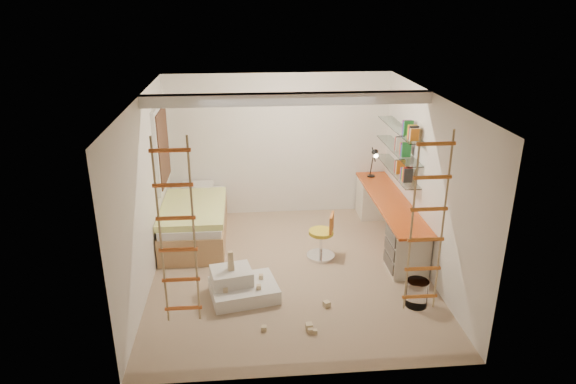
{
  "coord_description": "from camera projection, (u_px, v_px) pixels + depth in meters",
  "views": [
    {
      "loc": [
        -0.61,
        -6.69,
        3.88
      ],
      "look_at": [
        0.0,
        0.3,
        1.15
      ],
      "focal_mm": 32.0,
      "sensor_mm": 36.0,
      "label": 1
    }
  ],
  "objects": [
    {
      "name": "waste_bin",
      "position": [
        417.0,
        293.0,
        6.76
      ],
      "size": [
        0.29,
        0.29,
        0.37
      ],
      "primitive_type": "cylinder",
      "color": "white",
      "rests_on": "floor"
    },
    {
      "name": "window_frame",
      "position": [
        161.0,
        146.0,
        8.34
      ],
      "size": [
        0.06,
        1.15,
        1.35
      ],
      "primitive_type": "cube",
      "color": "white",
      "rests_on": "wall_left"
    },
    {
      "name": "window_blind",
      "position": [
        164.0,
        146.0,
        8.34
      ],
      "size": [
        0.02,
        1.0,
        1.2
      ],
      "primitive_type": "cube",
      "color": "#4C2D1E",
      "rests_on": "window_frame"
    },
    {
      "name": "ceiling_beam",
      "position": [
        288.0,
        99.0,
        7.03
      ],
      "size": [
        4.0,
        0.18,
        0.16
      ],
      "primitive_type": "cube",
      "color": "white",
      "rests_on": "ceiling"
    },
    {
      "name": "bed",
      "position": [
        195.0,
        221.0,
        8.56
      ],
      "size": [
        1.02,
        2.0,
        0.69
      ],
      "color": "#AD7F51",
      "rests_on": "floor"
    },
    {
      "name": "swivel_chair",
      "position": [
        322.0,
        242.0,
        7.96
      ],
      "size": [
        0.55,
        0.55,
        0.75
      ],
      "color": "gold",
      "rests_on": "floor"
    },
    {
      "name": "shelves",
      "position": [
        398.0,
        150.0,
        8.32
      ],
      "size": [
        0.25,
        1.8,
        0.71
      ],
      "color": "white",
      "rests_on": "wall_right"
    },
    {
      "name": "toy_blocks",
      "position": [
        268.0,
        294.0,
        6.65
      ],
      "size": [
        1.39,
        1.08,
        0.66
      ],
      "color": "#CCB284",
      "rests_on": "floor"
    },
    {
      "name": "task_lamp",
      "position": [
        374.0,
        159.0,
        9.08
      ],
      "size": [
        0.14,
        0.36,
        0.57
      ],
      "color": "black",
      "rests_on": "desk"
    },
    {
      "name": "rope_ladder_right",
      "position": [
        427.0,
        225.0,
        5.6
      ],
      "size": [
        0.41,
        0.04,
        2.13
      ],
      "primitive_type": null,
      "color": "orange",
      "rests_on": "ceiling"
    },
    {
      "name": "play_platform",
      "position": [
        240.0,
        286.0,
        6.98
      ],
      "size": [
        1.0,
        0.84,
        0.39
      ],
      "color": "silver",
      "rests_on": "floor"
    },
    {
      "name": "desk",
      "position": [
        389.0,
        219.0,
        8.46
      ],
      "size": [
        0.56,
        2.8,
        0.75
      ],
      "color": "#C74B17",
      "rests_on": "floor"
    },
    {
      "name": "rope_ladder_left",
      "position": [
        177.0,
        234.0,
        5.38
      ],
      "size": [
        0.41,
        0.04,
        2.13
      ],
      "primitive_type": null,
      "color": "#D95425",
      "rests_on": "ceiling"
    },
    {
      "name": "floor",
      "position": [
        290.0,
        271.0,
        7.67
      ],
      "size": [
        4.5,
        4.5,
        0.0
      ],
      "primitive_type": "plane",
      "color": "tan",
      "rests_on": "ground"
    },
    {
      "name": "books",
      "position": [
        399.0,
        144.0,
        8.29
      ],
      "size": [
        0.14,
        0.7,
        0.92
      ],
      "color": "#262626",
      "rests_on": "shelves"
    }
  ]
}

